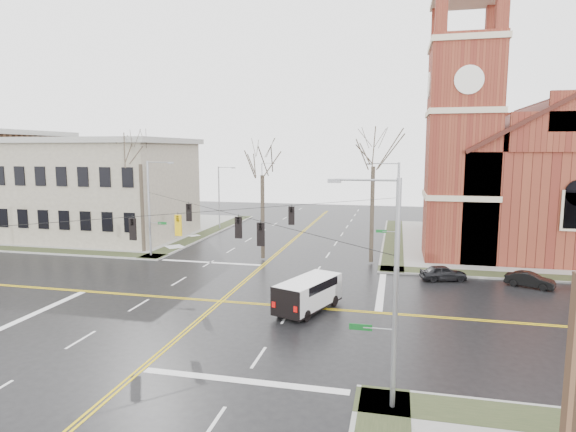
% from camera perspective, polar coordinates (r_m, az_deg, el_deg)
% --- Properties ---
extents(ground, '(120.00, 120.00, 0.00)m').
position_cam_1_polar(ground, '(33.40, -7.94, -9.97)').
color(ground, black).
rests_on(ground, ground).
extents(sidewalks, '(80.00, 80.00, 0.17)m').
position_cam_1_polar(sidewalks, '(33.38, -7.94, -9.85)').
color(sidewalks, gray).
rests_on(sidewalks, ground).
extents(road_markings, '(100.00, 100.00, 0.01)m').
position_cam_1_polar(road_markings, '(33.40, -7.94, -9.96)').
color(road_markings, gold).
rests_on(road_markings, ground).
extents(church, '(24.28, 27.48, 27.50)m').
position_cam_1_polar(church, '(56.10, 26.73, 5.22)').
color(church, maroon).
rests_on(church, ground).
extents(civic_building_a, '(18.00, 14.00, 11.00)m').
position_cam_1_polar(civic_building_a, '(60.08, -21.03, 2.84)').
color(civic_building_a, gray).
rests_on(civic_building_a, ground).
extents(signal_pole_ne, '(2.75, 0.22, 9.00)m').
position_cam_1_polar(signal_pole_ne, '(41.51, 12.60, 0.41)').
color(signal_pole_ne, gray).
rests_on(signal_pole_ne, ground).
extents(signal_pole_nw, '(2.75, 0.22, 9.00)m').
position_cam_1_polar(signal_pole_nw, '(47.35, -15.96, 1.19)').
color(signal_pole_nw, gray).
rests_on(signal_pole_nw, ground).
extents(signal_pole_se, '(2.75, 0.22, 9.00)m').
position_cam_1_polar(signal_pole_se, '(18.92, 12.12, -8.35)').
color(signal_pole_se, gray).
rests_on(signal_pole_se, ground).
extents(span_wires, '(23.02, 23.02, 0.03)m').
position_cam_1_polar(span_wires, '(32.06, -8.15, 0.64)').
color(span_wires, black).
rests_on(span_wires, ground).
extents(traffic_signals, '(8.21, 8.26, 1.30)m').
position_cam_1_polar(traffic_signals, '(31.55, -8.55, -0.86)').
color(traffic_signals, black).
rests_on(traffic_signals, ground).
extents(streetlight_north_a, '(2.30, 0.20, 8.00)m').
position_cam_1_polar(streetlight_north_a, '(62.04, -8.06, 2.47)').
color(streetlight_north_a, gray).
rests_on(streetlight_north_a, ground).
extents(streetlight_north_b, '(2.30, 0.20, 8.00)m').
position_cam_1_polar(streetlight_north_b, '(80.97, -3.00, 3.77)').
color(streetlight_north_b, gray).
rests_on(streetlight_north_b, ground).
extents(cargo_van, '(3.85, 5.72, 2.04)m').
position_cam_1_polar(cargo_van, '(31.10, 2.63, -8.93)').
color(cargo_van, white).
rests_on(cargo_van, ground).
extents(parked_car_a, '(3.81, 2.30, 1.21)m').
position_cam_1_polar(parked_car_a, '(39.88, 17.92, -6.43)').
color(parked_car_a, black).
rests_on(parked_car_a, ground).
extents(parked_car_b, '(3.60, 2.44, 1.12)m').
position_cam_1_polar(parked_car_b, '(40.42, 26.74, -6.78)').
color(parked_car_b, black).
rests_on(parked_car_b, ground).
extents(tree_nw_far, '(4.00, 4.00, 12.98)m').
position_cam_1_polar(tree_nw_far, '(49.27, -17.12, 6.56)').
color(tree_nw_far, '#32281F').
rests_on(tree_nw_far, ground).
extents(tree_nw_near, '(4.00, 4.00, 11.60)m').
position_cam_1_polar(tree_nw_near, '(44.13, -3.07, 5.51)').
color(tree_nw_near, '#32281F').
rests_on(tree_nw_near, ground).
extents(tree_ne, '(4.00, 4.00, 12.88)m').
position_cam_1_polar(tree_ne, '(43.11, 10.08, 6.55)').
color(tree_ne, '#32281F').
rests_on(tree_ne, ground).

